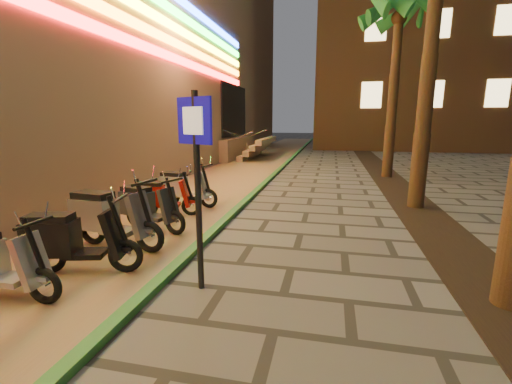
% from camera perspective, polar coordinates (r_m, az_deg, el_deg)
% --- Properties ---
extents(ground, '(120.00, 120.00, 0.00)m').
position_cam_1_polar(ground, '(3.60, -14.61, -27.36)').
color(ground, '#474442').
rests_on(ground, ground).
extents(parking_strip, '(3.40, 60.00, 0.01)m').
position_cam_1_polar(parking_strip, '(13.26, -5.22, 2.08)').
color(parking_strip, '#8C7251').
rests_on(parking_strip, ground).
extents(green_curb, '(0.18, 60.00, 0.10)m').
position_cam_1_polar(green_curb, '(12.85, 2.03, 2.01)').
color(green_curb, '#2A712E').
rests_on(green_curb, ground).
extents(planting_strip, '(1.20, 40.00, 0.02)m').
position_cam_1_polar(planting_strip, '(8.10, 27.97, -5.64)').
color(planting_strip, black).
rests_on(planting_strip, ground).
extents(palm_d, '(2.97, 3.02, 7.16)m').
position_cam_1_polar(palm_d, '(15.08, 22.76, 25.20)').
color(palm_d, '#472D19').
rests_on(palm_d, ground).
extents(pedestrian_sign, '(0.54, 0.27, 2.62)m').
position_cam_1_polar(pedestrian_sign, '(4.43, -9.89, 4.42)').
color(pedestrian_sign, black).
rests_on(pedestrian_sign, ground).
extents(scooter_6, '(1.69, 0.82, 1.19)m').
position_cam_1_polar(scooter_6, '(5.80, -28.64, -7.05)').
color(scooter_6, black).
rests_on(scooter_6, ground).
extents(scooter_7, '(1.85, 0.71, 1.30)m').
position_cam_1_polar(scooter_7, '(6.67, -23.55, -3.81)').
color(scooter_7, black).
rests_on(scooter_7, ground).
extents(scooter_8, '(1.63, 0.84, 1.16)m').
position_cam_1_polar(scooter_8, '(7.49, -17.89, -2.23)').
color(scooter_8, black).
rests_on(scooter_8, ground).
extents(scooter_9, '(1.52, 0.75, 1.07)m').
position_cam_1_polar(scooter_9, '(8.44, -15.65, -0.80)').
color(scooter_9, black).
rests_on(scooter_9, ground).
extents(scooter_10, '(1.66, 0.64, 1.16)m').
position_cam_1_polar(scooter_10, '(9.33, -12.25, 0.81)').
color(scooter_10, black).
rests_on(scooter_10, ground).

